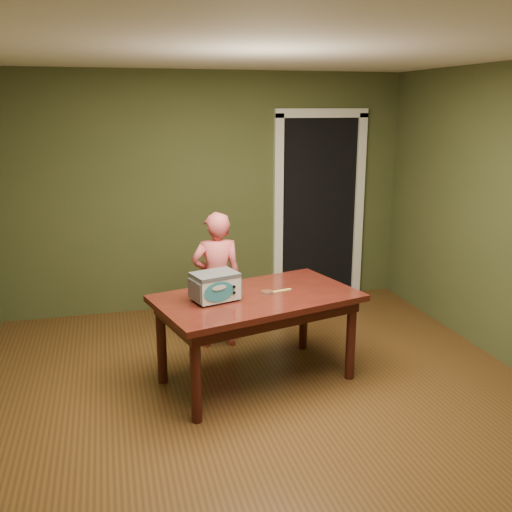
% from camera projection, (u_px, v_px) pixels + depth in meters
% --- Properties ---
extents(floor, '(5.00, 5.00, 0.00)m').
position_uv_depth(floor, '(271.00, 412.00, 4.28)').
color(floor, brown).
rests_on(floor, ground).
extents(room_shell, '(4.52, 5.02, 2.61)m').
position_uv_depth(room_shell, '(273.00, 186.00, 3.85)').
color(room_shell, '#434927').
rests_on(room_shell, ground).
extents(doorway, '(1.10, 0.66, 2.25)m').
position_uv_depth(doorway, '(310.00, 205.00, 6.93)').
color(doorway, black).
rests_on(doorway, ground).
extents(dining_table, '(1.78, 1.27, 0.75)m').
position_uv_depth(dining_table, '(257.00, 307.00, 4.62)').
color(dining_table, '#3B130D').
rests_on(dining_table, floor).
extents(toy_oven, '(0.41, 0.33, 0.22)m').
position_uv_depth(toy_oven, '(215.00, 286.00, 4.44)').
color(toy_oven, '#4C4F54').
rests_on(toy_oven, dining_table).
extents(baking_pan, '(0.10, 0.10, 0.02)m').
position_uv_depth(baking_pan, '(267.00, 292.00, 4.63)').
color(baking_pan, silver).
rests_on(baking_pan, dining_table).
extents(spatula, '(0.18, 0.07, 0.01)m').
position_uv_depth(spatula, '(281.00, 291.00, 4.70)').
color(spatula, '#D4C65C').
rests_on(spatula, dining_table).
extents(child, '(0.49, 0.34, 1.30)m').
position_uv_depth(child, '(217.00, 280.00, 5.33)').
color(child, '#EE6266').
rests_on(child, floor).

